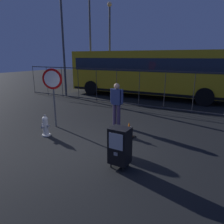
% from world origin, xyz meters
% --- Properties ---
extents(ground_plane, '(60.00, 60.00, 0.00)m').
position_xyz_m(ground_plane, '(0.00, 0.00, 0.00)').
color(ground_plane, black).
extents(fire_hydrant, '(0.33, 0.32, 0.75)m').
position_xyz_m(fire_hydrant, '(-1.77, 0.23, 0.35)').
color(fire_hydrant, silver).
rests_on(fire_hydrant, ground_plane).
extents(newspaper_box_primary, '(0.48, 0.42, 1.02)m').
position_xyz_m(newspaper_box_primary, '(1.40, -0.33, 0.57)').
color(newspaper_box_primary, black).
rests_on(newspaper_box_primary, ground_plane).
extents(stop_sign, '(0.71, 0.31, 2.23)m').
position_xyz_m(stop_sign, '(-2.17, 1.09, 1.60)').
color(stop_sign, '#4C4F54').
rests_on(stop_sign, ground_plane).
extents(pedestrian, '(0.55, 0.22, 1.67)m').
position_xyz_m(pedestrian, '(-0.19, 2.42, 0.95)').
color(pedestrian, '#382D51').
rests_on(pedestrian, ground_plane).
extents(traffic_cone, '(0.36, 0.36, 0.53)m').
position_xyz_m(traffic_cone, '(0.77, 1.53, 0.26)').
color(traffic_cone, black).
rests_on(traffic_cone, ground_plane).
extents(fence_barrier, '(18.03, 0.04, 2.00)m').
position_xyz_m(fence_barrier, '(0.00, 5.83, 1.02)').
color(fence_barrier, '#2D2D33').
rests_on(fence_barrier, ground_plane).
extents(bus_near, '(10.62, 3.21, 3.00)m').
position_xyz_m(bus_near, '(-1.36, 8.83, 1.71)').
color(bus_near, gold).
rests_on(bus_near, ground_plane).
extents(bus_far, '(10.53, 2.87, 3.00)m').
position_xyz_m(bus_far, '(-4.83, 12.87, 1.71)').
color(bus_far, '#4C5156').
rests_on(bus_far, ground_plane).
extents(street_light_near_right, '(0.32, 0.32, 6.27)m').
position_xyz_m(street_light_near_right, '(-4.37, 8.96, 3.68)').
color(street_light_near_right, '#4C4F54').
rests_on(street_light_near_right, ground_plane).
extents(street_light_far_left, '(0.32, 0.32, 7.38)m').
position_xyz_m(street_light_far_left, '(-5.83, 8.61, 4.25)').
color(street_light_far_left, '#4C4F54').
rests_on(street_light_far_left, ground_plane).
extents(street_light_far_right, '(0.32, 0.32, 7.73)m').
position_xyz_m(street_light_far_right, '(-6.25, 6.19, 4.44)').
color(street_light_far_right, '#4C4F54').
rests_on(street_light_far_right, ground_plane).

